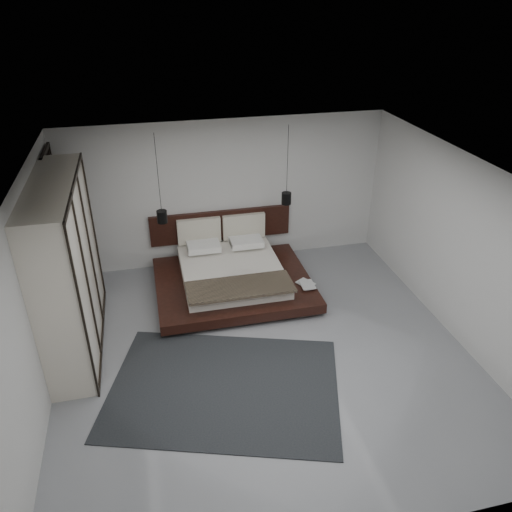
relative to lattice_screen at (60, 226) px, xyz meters
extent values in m
plane|color=gray|center=(2.95, -2.45, -1.30)|extent=(6.00, 6.00, 0.00)
plane|color=white|center=(2.95, -2.45, 1.50)|extent=(6.00, 6.00, 0.00)
plane|color=beige|center=(2.95, 0.55, 0.10)|extent=(6.00, 0.00, 6.00)
plane|color=beige|center=(2.95, -5.45, 0.10)|extent=(6.00, 0.00, 6.00)
plane|color=beige|center=(-0.05, -2.45, 0.10)|extent=(0.00, 6.00, 6.00)
plane|color=beige|center=(5.95, -2.45, 0.10)|extent=(0.00, 6.00, 6.00)
cube|color=black|center=(0.00, 0.00, 0.00)|extent=(0.05, 0.90, 2.60)
cube|color=black|center=(2.81, -0.70, -1.26)|extent=(2.13, 1.75, 0.08)
cube|color=black|center=(2.81, -0.70, -1.14)|extent=(2.72, 2.23, 0.17)
cube|color=white|center=(2.81, -0.57, -0.94)|extent=(1.75, 1.94, 0.21)
cube|color=black|center=(2.81, -1.33, -0.81)|extent=(1.77, 0.68, 0.05)
cube|color=white|center=(2.41, 0.17, -0.77)|extent=(0.60, 0.39, 0.12)
cube|color=white|center=(3.22, 0.17, -0.77)|extent=(0.60, 0.39, 0.12)
cube|color=white|center=(2.41, 0.04, -0.71)|extent=(0.60, 0.39, 0.12)
cube|color=white|center=(3.22, 0.04, -0.71)|extent=(0.60, 0.39, 0.12)
cube|color=black|center=(2.81, 0.51, -0.53)|extent=(2.72, 0.08, 0.60)
cube|color=beige|center=(2.38, 0.42, -0.56)|extent=(0.82, 0.10, 0.50)
cube|color=beige|center=(3.25, 0.42, -0.56)|extent=(0.82, 0.10, 0.50)
imported|color=#99724C|center=(3.93, -1.18, -1.03)|extent=(0.35, 0.37, 0.03)
imported|color=#99724C|center=(3.91, -1.21, -1.01)|extent=(0.24, 0.32, 0.02)
cylinder|color=black|center=(1.70, -0.12, 0.82)|extent=(0.01, 0.01, 1.35)
cylinder|color=black|center=(1.70, -0.12, 0.04)|extent=(0.18, 0.18, 0.22)
cylinder|color=#FFE0B2|center=(1.70, -0.12, -0.05)|extent=(0.13, 0.13, 0.01)
cylinder|color=black|center=(3.93, -0.12, 0.89)|extent=(0.01, 0.01, 1.22)
cylinder|color=black|center=(3.93, -0.12, 0.17)|extent=(0.18, 0.18, 0.22)
cylinder|color=#FFE0B2|center=(3.93, -0.12, 0.08)|extent=(0.13, 0.13, 0.01)
cube|color=silver|center=(0.25, -1.52, -0.01)|extent=(0.60, 2.58, 2.58)
cube|color=black|center=(0.56, -1.52, 1.25)|extent=(0.03, 2.58, 0.06)
cube|color=black|center=(0.56, -1.52, -1.27)|extent=(0.03, 2.58, 0.06)
cube|color=black|center=(0.56, -2.82, -0.01)|extent=(0.03, 0.05, 2.58)
cube|color=black|center=(0.56, -1.95, -0.01)|extent=(0.03, 0.05, 2.58)
cube|color=black|center=(0.56, -1.09, -0.01)|extent=(0.03, 0.05, 2.58)
cube|color=black|center=(0.56, -0.23, -0.01)|extent=(0.03, 0.05, 2.58)
cube|color=black|center=(2.24, -3.04, -1.29)|extent=(3.63, 3.06, 0.01)
camera|label=1|loc=(1.49, -8.14, 3.61)|focal=35.00mm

